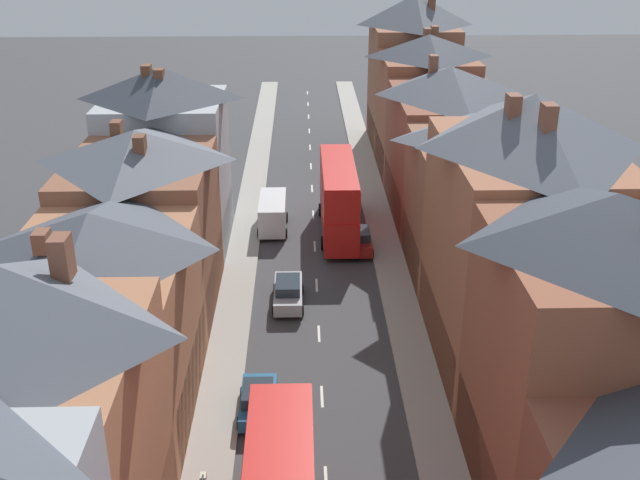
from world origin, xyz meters
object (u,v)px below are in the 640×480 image
(double_decker_bus_lead, at_px, (338,197))
(car_parked_right_a, at_px, (288,292))
(car_parked_left_a, at_px, (258,400))
(delivery_van, at_px, (273,213))
(car_mid_black, at_px, (359,240))

(double_decker_bus_lead, xyz_separation_m, car_parked_right_a, (-3.59, -10.92, -1.97))
(car_parked_left_a, relative_size, car_parked_right_a, 0.85)
(car_parked_left_a, xyz_separation_m, delivery_van, (-0.00, 22.53, 0.55))
(car_parked_left_a, height_order, car_mid_black, car_mid_black)
(double_decker_bus_lead, height_order, car_parked_left_a, double_decker_bus_lead)
(double_decker_bus_lead, distance_m, car_parked_right_a, 11.66)
(car_mid_black, relative_size, delivery_van, 0.78)
(double_decker_bus_lead, xyz_separation_m, delivery_van, (-4.89, 0.76, -1.48))
(double_decker_bus_lead, bearing_deg, car_mid_black, -68.38)
(car_parked_right_a, relative_size, delivery_van, 0.87)
(double_decker_bus_lead, relative_size, delivery_van, 2.08)
(car_parked_left_a, distance_m, car_mid_black, 19.48)
(car_parked_left_a, distance_m, car_parked_right_a, 10.92)
(double_decker_bus_lead, relative_size, car_parked_right_a, 2.40)
(car_parked_right_a, xyz_separation_m, delivery_van, (-1.30, 11.68, 0.49))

